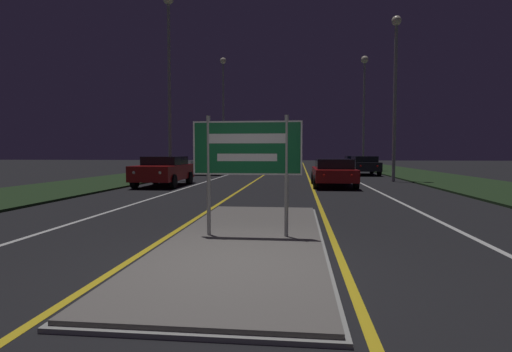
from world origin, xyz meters
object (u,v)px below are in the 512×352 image
streetlight_right_far (364,91)px  car_receding_2 (354,162)px  car_receding_1 (364,165)px  car_approaching_1 (211,164)px  streetlight_left_far (223,94)px  car_receding_0 (333,172)px  streetlight_left_near (169,53)px  car_approaching_0 (164,170)px  car_approaching_2 (228,162)px  streetlight_right_near (395,75)px  highway_sign (247,153)px

streetlight_right_far → car_receding_2: 6.68m
car_receding_1 → car_approaching_1: car_approaching_1 is taller
streetlight_left_far → car_receding_0: (9.16, -20.33, -6.75)m
streetlight_left_near → car_approaching_0: size_ratio=2.48×
streetlight_left_far → car_receding_1: 17.15m
car_approaching_1 → car_approaching_2: bearing=91.3°
streetlight_left_near → car_approaching_2: size_ratio=2.48×
car_receding_2 → car_receding_0: bearing=-100.5°
streetlight_right_far → car_approaching_1: (-12.18, -6.58, -6.19)m
streetlight_right_near → car_approaching_2: bearing=128.3°
car_receding_0 → car_receding_1: bearing=73.5°
car_receding_0 → car_approaching_0: bearing=-175.9°
streetlight_left_near → highway_sign: bearing=-67.2°
streetlight_right_far → car_approaching_0: bearing=-125.1°
streetlight_left_far → car_receding_0: 23.29m
car_receding_2 → car_approaching_0: car_approaching_0 is taller
highway_sign → car_approaching_2: bearing=100.7°
car_receding_0 → car_receding_2: (3.51, 18.86, -0.01)m
streetlight_left_far → streetlight_right_near: streetlight_left_far is taller
highway_sign → car_receding_1: 23.18m
highway_sign → streetlight_right_near: 17.34m
car_receding_2 → car_approaching_1: size_ratio=1.09×
highway_sign → streetlight_left_far: 33.63m
car_receding_0 → car_approaching_1: size_ratio=1.18×
streetlight_right_near → streetlight_right_far: bearing=88.2°
car_approaching_2 → car_receding_1: bearing=-36.1°
car_receding_1 → car_receding_0: bearing=-106.5°
streetlight_right_near → car_approaching_0: (-11.71, -4.09, -5.07)m
streetlight_left_far → streetlight_right_far: (13.16, -3.67, -0.47)m
streetlight_left_near → streetlight_right_far: 18.54m
car_receding_0 → car_receding_2: car_receding_2 is taller
streetlight_left_far → highway_sign: bearing=-78.5°
streetlight_right_near → car_approaching_2: 19.98m
car_approaching_1 → streetlight_left_near: bearing=-98.7°
streetlight_right_near → car_receding_2: (-0.09, 15.35, -5.13)m
highway_sign → car_receding_1: size_ratio=0.47×
car_approaching_0 → car_approaching_1: car_approaching_1 is taller
car_receding_1 → car_approaching_0: (-11.17, -10.92, 0.03)m
car_approaching_0 → streetlight_right_far: bearing=54.9°
streetlight_left_far → streetlight_right_near: 21.16m
car_receding_2 → car_approaching_2: car_approaching_2 is taller
streetlight_right_near → car_approaching_0: bearing=-160.7°
streetlight_right_near → streetlight_left_far: bearing=127.2°
car_receding_0 → car_receding_1: (3.06, 10.34, 0.03)m
streetlight_right_near → car_receding_1: size_ratio=1.93×
streetlight_left_far → car_receding_1: size_ratio=2.36×
car_approaching_1 → car_approaching_0: bearing=-89.6°
car_receding_1 → car_receding_2: bearing=87.0°
streetlight_left_near → car_approaching_2: bearing=87.0°
highway_sign → car_approaching_1: (-5.62, 22.20, -0.80)m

